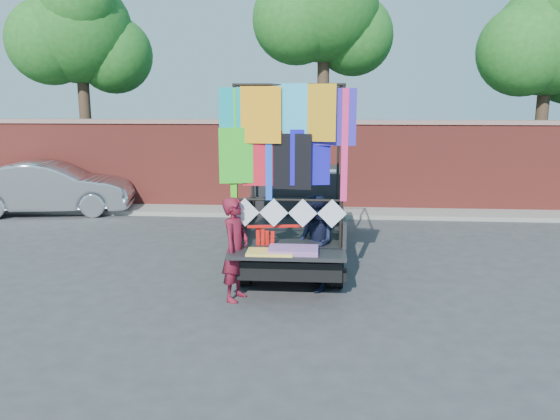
# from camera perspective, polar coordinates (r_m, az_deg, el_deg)

# --- Properties ---
(ground) EXTENTS (90.00, 90.00, 0.00)m
(ground) POSITION_cam_1_polar(r_m,az_deg,el_deg) (9.40, -1.95, -8.33)
(ground) COLOR #38383A
(ground) RESTS_ON ground
(brick_wall) EXTENTS (30.00, 0.45, 2.61)m
(brick_wall) POSITION_cam_1_polar(r_m,az_deg,el_deg) (15.93, 0.79, 4.80)
(brick_wall) COLOR #97342C
(brick_wall) RESTS_ON ground
(curb) EXTENTS (30.00, 1.20, 0.12)m
(curb) POSITION_cam_1_polar(r_m,az_deg,el_deg) (15.44, 0.61, -0.17)
(curb) COLOR gray
(curb) RESTS_ON ground
(tree_left) EXTENTS (4.20, 3.30, 7.05)m
(tree_left) POSITION_cam_1_polar(r_m,az_deg,el_deg) (18.58, -20.25, 16.79)
(tree_left) COLOR #38281C
(tree_left) RESTS_ON ground
(tree_mid) EXTENTS (4.20, 3.30, 7.73)m
(tree_mid) POSITION_cam_1_polar(r_m,az_deg,el_deg) (17.09, 4.72, 19.92)
(tree_mid) COLOR #38281C
(tree_mid) RESTS_ON ground
(tree_right) EXTENTS (4.20, 3.30, 6.62)m
(tree_right) POSITION_cam_1_polar(r_m,az_deg,el_deg) (18.19, 26.41, 15.29)
(tree_right) COLOR #38281C
(tree_right) RESTS_ON ground
(pickup_truck) EXTENTS (2.17, 5.45, 3.43)m
(pickup_truck) POSITION_cam_1_polar(r_m,az_deg,el_deg) (11.42, 1.68, -0.22)
(pickup_truck) COLOR black
(pickup_truck) RESTS_ON ground
(sedan) EXTENTS (4.67, 2.31, 1.47)m
(sedan) POSITION_cam_1_polar(r_m,az_deg,el_deg) (16.66, -22.82, 2.15)
(sedan) COLOR #AFB2B7
(sedan) RESTS_ON ground
(woman) EXTENTS (0.55, 0.70, 1.68)m
(woman) POSITION_cam_1_polar(r_m,az_deg,el_deg) (8.75, -4.67, -4.10)
(woman) COLOR maroon
(woman) RESTS_ON ground
(man) EXTENTS (0.84, 0.95, 1.64)m
(man) POSITION_cam_1_polar(r_m,az_deg,el_deg) (9.19, 3.63, -3.45)
(man) COLOR #141932
(man) RESTS_ON ground
(streamer_bundle) EXTENTS (0.94, 0.19, 0.65)m
(streamer_bundle) POSITION_cam_1_polar(r_m,az_deg,el_deg) (8.91, -1.09, -2.89)
(streamer_bundle) COLOR red
(streamer_bundle) RESTS_ON ground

